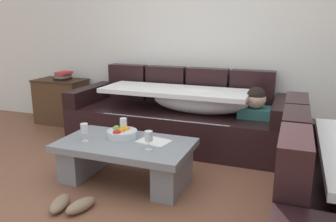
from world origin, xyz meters
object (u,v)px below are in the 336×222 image
Objects in this scene: wine_glass_far_back at (123,123)px; open_magazine at (154,141)px; coffee_table at (126,157)px; wine_glass_near_right at (149,137)px; fruit_bowl at (122,133)px; wine_glass_near_left at (84,129)px; side_cabinet at (62,101)px; pair_of_shoes at (70,205)px; book_stack_on_cabinet at (63,76)px; couch_along_wall at (181,117)px.

wine_glass_far_back is 0.59× the size of open_magazine.
wine_glass_near_right reaches higher than coffee_table.
wine_glass_near_left is at bearing -141.37° from fruit_bowl.
wine_glass_near_right is at bearing -67.43° from open_magazine.
wine_glass_near_right is at bearing -36.03° from side_cabinet.
pair_of_shoes is at bearing -97.09° from fruit_bowl.
book_stack_on_cabinet reaches higher than fruit_bowl.
book_stack_on_cabinet is (-1.69, 1.37, 0.46)m from coffee_table.
side_cabinet is 0.38m from book_stack_on_cabinet.
pair_of_shoes is at bearing -105.92° from coffee_table.
fruit_bowl is at bearing -169.27° from open_magazine.
wine_glass_near_left is 2.01m from book_stack_on_cabinet.
couch_along_wall is 1.16m from coffee_table.
pair_of_shoes is (-0.31, -1.76, -0.28)m from couch_along_wall.
couch_along_wall is 1.91m from side_cabinet.
couch_along_wall reaches higher than wine_glass_near_right.
fruit_bowl reaches higher than coffee_table.
wine_glass_near_left is at bearing -179.57° from wine_glass_near_right.
wine_glass_near_left is 0.59× the size of open_magazine.
pair_of_shoes is at bearing -108.88° from open_magazine.
wine_glass_near_right is at bearing 0.43° from wine_glass_near_left.
wine_glass_far_back is (0.24, 0.28, 0.00)m from wine_glass_near_left.
book_stack_on_cabinet is at bearing 143.17° from wine_glass_near_right.
open_magazine is (0.35, -0.08, -0.11)m from wine_glass_far_back.
wine_glass_near_left is 0.23× the size of side_cabinet.
pair_of_shoes is (1.59, -1.98, -0.28)m from side_cabinet.
couch_along_wall reaches higher than wine_glass_near_left.
fruit_bowl is 0.39× the size of side_cabinet.
wine_glass_near_right is 2.47m from book_stack_on_cabinet.
book_stack_on_cabinet is at bearing -7.06° from side_cabinet.
open_magazine is at bearing -1.14° from fruit_bowl.
side_cabinet reaches higher than coffee_table.
wine_glass_far_back is at bearing 121.33° from coffee_table.
coffee_table is 4.29× the size of fruit_bowl.
open_magazine is 1.20× the size of book_stack_on_cabinet.
side_cabinet is at bearing 172.94° from book_stack_on_cabinet.
couch_along_wall is 11.01× the size of book_stack_on_cabinet.
wine_glass_far_back is at bearing -37.05° from book_stack_on_cabinet.
wine_glass_near_right is 0.47m from wine_glass_far_back.
coffee_table is 3.37× the size of pair_of_shoes.
wine_glass_far_back is (-0.10, 0.17, 0.26)m from coffee_table.
couch_along_wall is 1.28m from wine_glass_near_right.
wine_glass_near_right is (0.63, 0.00, 0.00)m from wine_glass_near_left.
side_cabinet reaches higher than open_magazine.
wine_glass_near_left reaches higher than open_magazine.
pair_of_shoes is (0.18, -0.50, -0.45)m from wine_glass_near_left.
wine_glass_near_right is 0.23m from open_magazine.
couch_along_wall reaches higher than side_cabinet.
couch_along_wall is at bearing 107.47° from open_magazine.
open_magazine is 2.38m from side_cabinet.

